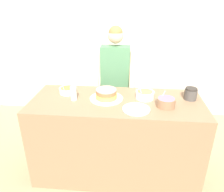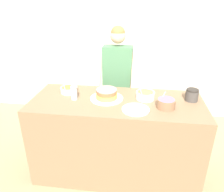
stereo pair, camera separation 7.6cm
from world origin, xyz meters
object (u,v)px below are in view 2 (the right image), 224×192
person_baker (117,75)px  stoneware_jar (192,95)px  frosting_bowl_yellow (145,95)px  drinking_glass (74,93)px  cake (107,95)px  ceramic_plate (136,109)px  frosting_bowl_purple (166,103)px  frosting_bowl_orange (69,89)px

person_baker → stoneware_jar: 0.99m
frosting_bowl_yellow → drinking_glass: size_ratio=1.33×
cake → frosting_bowl_yellow: frosting_bowl_yellow is taller
cake → stoneware_jar: size_ratio=2.69×
cake → stoneware_jar: stoneware_jar is taller
person_baker → cake: bearing=-93.6°
drinking_glass → ceramic_plate: drinking_glass is taller
frosting_bowl_purple → frosting_bowl_orange: 1.04m
cake → frosting_bowl_orange: size_ratio=1.89×
drinking_glass → stoneware_jar: bearing=6.2°
drinking_glass → person_baker: bearing=62.3°
person_baker → drinking_glass: bearing=-117.7°
frosting_bowl_yellow → stoneware_jar: frosting_bowl_yellow is taller
stoneware_jar → frosting_bowl_orange: bearing=178.4°
person_baker → frosting_bowl_orange: size_ratio=8.62×
frosting_bowl_yellow → drinking_glass: (-0.72, -0.11, 0.03)m
frosting_bowl_orange → frosting_bowl_yellow: bearing=-3.9°
frosting_bowl_orange → frosting_bowl_purple: bearing=-12.6°
person_baker → frosting_bowl_purple: person_baker is taller
person_baker → frosting_bowl_orange: 0.71m
cake → frosting_bowl_purple: frosting_bowl_purple is taller
ceramic_plate → person_baker: bearing=107.2°
ceramic_plate → stoneware_jar: size_ratio=2.05×
person_baker → stoneware_jar: size_ratio=12.28×
frosting_bowl_orange → drinking_glass: size_ratio=1.27×
frosting_bowl_purple → frosting_bowl_yellow: size_ratio=0.93×
frosting_bowl_orange → drinking_glass: bearing=-56.4°
person_baker → cake: 0.64m
cake → drinking_glass: (-0.32, -0.06, 0.02)m
frosting_bowl_yellow → ceramic_plate: size_ratio=0.73×
frosting_bowl_purple → stoneware_jar: (0.27, 0.19, 0.01)m
frosting_bowl_orange → stoneware_jar: 1.29m
person_baker → ceramic_plate: size_ratio=6.00×
frosting_bowl_orange → stoneware_jar: (1.29, -0.04, 0.03)m
person_baker → cake: (-0.04, -0.64, 0.01)m
person_baker → frosting_bowl_purple: 0.93m
cake → frosting_bowl_yellow: bearing=7.4°
frosting_bowl_purple → stoneware_jar: 0.33m
stoneware_jar → person_baker: bearing=145.0°
person_baker → frosting_bowl_purple: size_ratio=8.85×
frosting_bowl_purple → frosting_bowl_orange: size_ratio=0.97×
ceramic_plate → cake: bearing=145.6°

